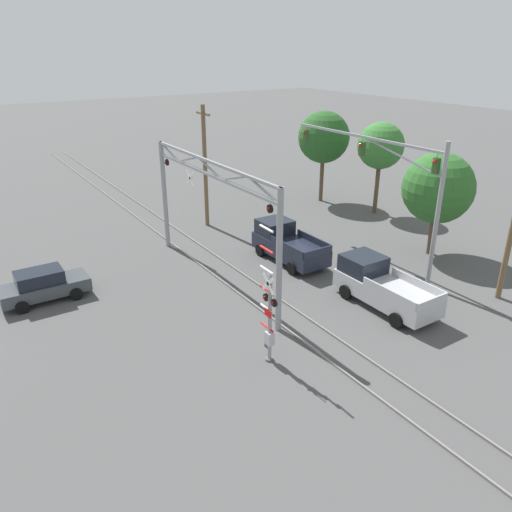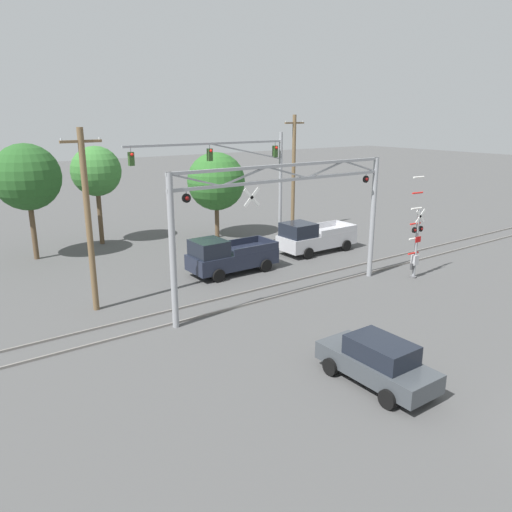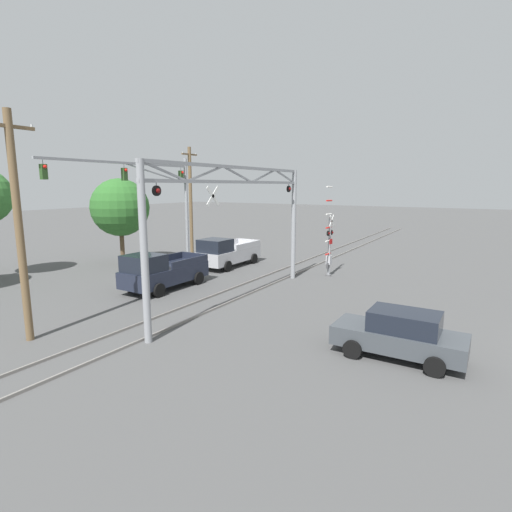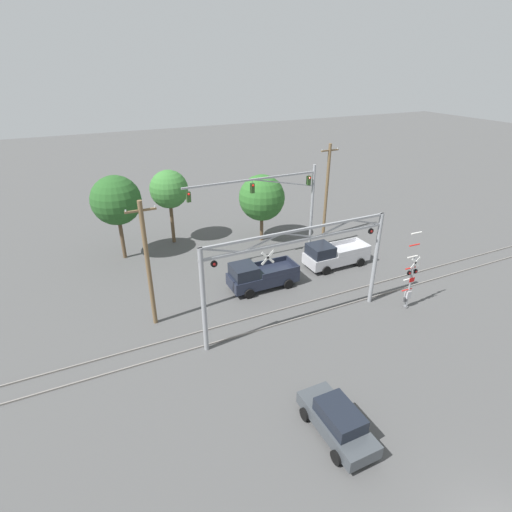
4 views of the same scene
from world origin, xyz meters
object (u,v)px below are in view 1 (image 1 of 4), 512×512
(background_tree_beyond_span, at_px, (324,137))
(background_tree_far_right_verge, at_px, (381,146))
(utility_pole_left, at_px, (205,165))
(background_tree_far_left_verge, at_px, (438,188))
(traffic_signal_span, at_px, (399,178))
(crossing_gantry, at_px, (211,204))
(pickup_truck_lead, at_px, (287,244))
(pickup_truck_following, at_px, (381,286))
(crossing_signal_mast, at_px, (269,317))
(sedan_waiting, at_px, (43,285))

(background_tree_beyond_span, relative_size, background_tree_far_right_verge, 1.06)
(utility_pole_left, distance_m, background_tree_far_right_verge, 13.01)
(utility_pole_left, xyz_separation_m, background_tree_far_left_verge, (12.19, 9.07, -0.16))
(traffic_signal_span, xyz_separation_m, background_tree_far_right_verge, (-7.93, 6.90, -0.25))
(crossing_gantry, bearing_deg, pickup_truck_lead, 91.73)
(utility_pole_left, bearing_deg, pickup_truck_following, 6.30)
(background_tree_beyond_span, bearing_deg, crossing_signal_mast, -45.12)
(pickup_truck_following, distance_m, sedan_waiting, 16.93)
(background_tree_far_left_verge, bearing_deg, background_tree_far_right_verge, 158.02)
(crossing_signal_mast, bearing_deg, crossing_gantry, 167.82)
(background_tree_beyond_span, bearing_deg, sedan_waiting, -75.75)
(traffic_signal_span, distance_m, pickup_truck_following, 6.29)
(background_tree_beyond_span, bearing_deg, background_tree_far_left_verge, -7.66)
(crossing_signal_mast, bearing_deg, background_tree_beyond_span, 134.88)
(crossing_gantry, bearing_deg, background_tree_beyond_span, 120.00)
(pickup_truck_lead, distance_m, utility_pole_left, 8.82)
(crossing_gantry, xyz_separation_m, utility_pole_left, (-8.25, 4.00, -0.07))
(crossing_signal_mast, relative_size, sedan_waiting, 1.35)
(crossing_signal_mast, bearing_deg, background_tree_far_right_verge, 123.05)
(background_tree_far_left_verge, bearing_deg, crossing_gantry, -106.78)
(pickup_truck_lead, bearing_deg, traffic_signal_span, 44.12)
(background_tree_far_right_verge, bearing_deg, crossing_signal_mast, -56.95)
(crossing_gantry, height_order, sedan_waiting, crossing_gantry)
(crossing_gantry, distance_m, traffic_signal_span, 10.22)
(background_tree_far_right_verge, bearing_deg, utility_pole_left, -110.19)
(sedan_waiting, xyz_separation_m, background_tree_far_right_verge, (-1.10, 24.45, 4.29))
(sedan_waiting, relative_size, background_tree_far_right_verge, 0.62)
(crossing_signal_mast, distance_m, utility_pole_left, 17.25)
(sedan_waiting, distance_m, background_tree_far_right_verge, 24.85)
(crossing_gantry, distance_m, sedan_waiting, 9.40)
(crossing_gantry, xyz_separation_m, background_tree_beyond_span, (-8.51, 14.75, 0.79))
(background_tree_beyond_span, bearing_deg, pickup_truck_following, -30.42)
(crossing_signal_mast, xyz_separation_m, background_tree_far_right_verge, (-11.63, 17.88, 3.09))
(crossing_signal_mast, xyz_separation_m, pickup_truck_lead, (-8.02, 6.80, -1.01))
(pickup_truck_lead, bearing_deg, pickup_truck_following, 4.64)
(background_tree_far_left_verge, bearing_deg, crossing_signal_mast, -75.13)
(background_tree_far_right_verge, bearing_deg, background_tree_far_left_verge, -21.98)
(crossing_signal_mast, height_order, traffic_signal_span, traffic_signal_span)
(crossing_gantry, relative_size, pickup_truck_lead, 2.40)
(crossing_signal_mast, distance_m, pickup_truck_following, 7.50)
(pickup_truck_following, xyz_separation_m, utility_pole_left, (-15.19, -1.68, 3.32))
(crossing_gantry, distance_m, pickup_truck_lead, 6.12)
(background_tree_far_right_verge, bearing_deg, pickup_truck_lead, -71.92)
(pickup_truck_following, bearing_deg, crossing_signal_mast, -82.83)
(crossing_signal_mast, bearing_deg, pickup_truck_following, 97.17)
(traffic_signal_span, height_order, pickup_truck_lead, traffic_signal_span)
(pickup_truck_following, xyz_separation_m, background_tree_far_right_verge, (-10.71, 10.51, 4.10))
(crossing_signal_mast, relative_size, background_tree_beyond_span, 0.79)
(crossing_gantry, height_order, crossing_signal_mast, crossing_gantry)
(crossing_gantry, relative_size, pickup_truck_following, 2.29)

